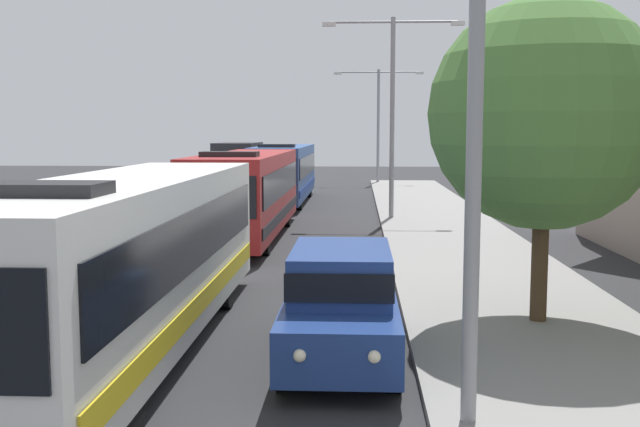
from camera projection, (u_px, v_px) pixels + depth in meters
bus_lead at (127, 256)px, 12.77m from camera, size 2.58×11.92×3.21m
bus_second_in_line at (247, 191)px, 26.59m from camera, size 2.58×11.93×3.21m
bus_middle at (284, 171)px, 39.88m from camera, size 2.58×12.21×3.21m
white_suv at (341, 300)px, 12.34m from camera, size 1.86×4.62×1.90m
box_truck_oncoming at (236, 167)px, 44.23m from camera, size 2.35×7.17×3.15m
streetlamp_near at (477, 20)px, 8.96m from camera, size 5.37×0.28×8.26m
streetlamp_mid at (392, 96)px, 31.42m from camera, size 5.94×0.28×8.44m
streetlamp_far at (378, 113)px, 53.90m from camera, size 6.48×0.28×8.13m
roadside_tree at (545, 114)px, 14.11m from camera, size 4.43×4.43×6.23m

